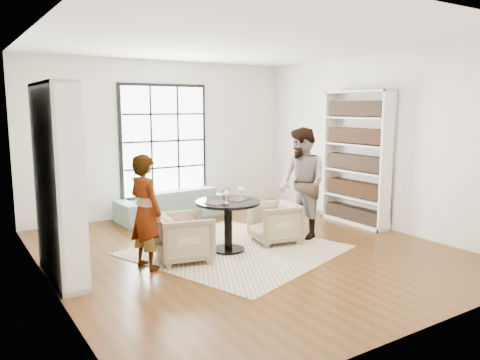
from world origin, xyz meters
TOP-DOWN VIEW (x-y plane):
  - ground at (0.00, 0.00)m, footprint 6.00×6.00m
  - room_shell at (0.00, 0.54)m, footprint 6.00×6.01m
  - rug at (-0.15, 0.07)m, footprint 3.30×3.30m
  - pedestal_table at (-0.26, 0.12)m, footprint 0.95×0.95m
  - sofa at (-0.11, 2.45)m, footprint 2.06×0.88m
  - armchair_left at (-0.99, 0.08)m, footprint 0.85×0.84m
  - armchair_right at (0.59, 0.12)m, footprint 0.81×0.79m
  - person_left at (-1.54, 0.08)m, footprint 0.49×0.63m
  - person_right at (1.14, 0.12)m, footprint 0.77×0.94m
  - placemat_left at (-0.45, 0.08)m, footprint 0.40×0.35m
  - placemat_right at (-0.07, 0.14)m, footprint 0.40×0.35m
  - cutlery_left at (-0.45, 0.08)m, footprint 0.20×0.25m
  - cutlery_right at (-0.07, 0.14)m, footprint 0.20×0.25m
  - wine_glass_left at (-0.38, -0.03)m, footprint 0.09×0.09m
  - wine_glass_right at (-0.07, 0.05)m, footprint 0.09×0.09m
  - flower_centerpiece at (-0.25, 0.19)m, footprint 0.18×0.16m

SIDE VIEW (x-z plane):
  - ground at x=0.00m, z-range 0.00..0.00m
  - rug at x=-0.15m, z-range 0.00..0.01m
  - sofa at x=-0.11m, z-range 0.00..0.59m
  - armchair_right at x=0.59m, z-range 0.00..0.63m
  - armchair_left at x=-0.99m, z-range 0.00..0.66m
  - pedestal_table at x=-0.26m, z-range 0.17..0.93m
  - person_left at x=-1.54m, z-range 0.00..1.51m
  - placemat_left at x=-0.45m, z-range 0.76..0.76m
  - placemat_right at x=-0.07m, z-range 0.76..0.76m
  - cutlery_left at x=-0.45m, z-range 0.76..0.77m
  - cutlery_right at x=-0.07m, z-range 0.76..0.77m
  - flower_centerpiece at x=-0.25m, z-range 0.76..0.95m
  - wine_glass_left at x=-0.38m, z-range 0.80..0.98m
  - person_right at x=1.14m, z-range 0.00..1.79m
  - wine_glass_right at x=-0.07m, z-range 0.80..1.00m
  - room_shell at x=0.00m, z-range -1.74..4.26m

